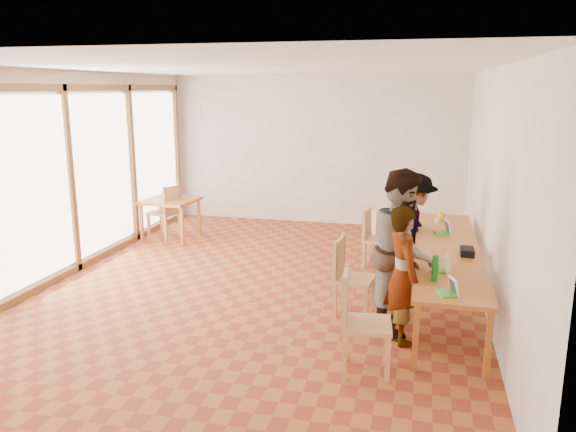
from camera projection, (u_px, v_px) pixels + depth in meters
The scene contains 25 objects.
ground at pixel (262, 285), 7.98m from camera, with size 8.00×8.00×0.00m, color #9C4F25.
wall_back at pixel (315, 150), 11.43m from camera, with size 6.00×0.10×3.00m, color beige.
wall_front at pixel (97, 273), 3.85m from camera, with size 6.00×0.10×3.00m, color beige.
wall_right at pixel (492, 191), 6.96m from camera, with size 0.10×8.00×3.00m, color beige.
window_wall at pixel (69, 174), 8.32m from camera, with size 0.10×8.00×3.00m, color white.
ceiling at pixel (259, 66), 7.30m from camera, with size 6.00×8.00×0.04m, color white.
communal_table at pixel (447, 251), 7.18m from camera, with size 0.80×4.00×0.75m.
side_table at pixel (170, 204), 10.31m from camera, with size 0.90×0.90×0.75m.
chair_near at pixel (356, 311), 5.45m from camera, with size 0.52×0.52×0.54m.
chair_mid at pixel (347, 268), 6.87m from camera, with size 0.49×0.49×0.51m.
chair_far at pixel (372, 232), 8.70m from camera, with size 0.48×0.48×0.49m.
chair_empty at pixel (380, 228), 9.23m from camera, with size 0.46×0.46×0.42m.
chair_spare at pixel (168, 206), 10.35m from camera, with size 0.57×0.57×0.54m.
person_near at pixel (403, 275), 6.08m from camera, with size 0.56×0.37×1.53m, color gray.
person_mid at pixel (403, 250), 6.39m from camera, with size 0.91×0.71×1.88m, color gray.
person_far at pixel (415, 229), 7.94m from camera, with size 1.02×0.59×1.58m, color gray.
laptop_near at pixel (450, 290), 5.53m from camera, with size 0.24×0.25×0.18m.
laptop_mid at pixel (443, 267), 6.24m from camera, with size 0.24×0.26×0.19m.
laptop_far at pixel (445, 230), 7.84m from camera, with size 0.25×0.27×0.20m.
yellow_mug at pixel (442, 216), 8.70m from camera, with size 0.12×0.12×0.10m, color yellow.
green_bottle at pixel (435, 268), 5.89m from camera, with size 0.07×0.07×0.28m, color #126D1E.
clear_glass at pixel (446, 217), 8.69m from camera, with size 0.07×0.07×0.09m, color silver.
condiment_cup at pixel (437, 220), 8.52m from camera, with size 0.08×0.08×0.06m, color white.
pink_phone at pixel (444, 219), 8.72m from camera, with size 0.05×0.10×0.01m, color #EC4F7C.
black_pouch at pixel (467, 252), 6.84m from camera, with size 0.16×0.26×0.09m, color black.
Camera 1 is at (2.14, -7.26, 2.74)m, focal length 35.00 mm.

